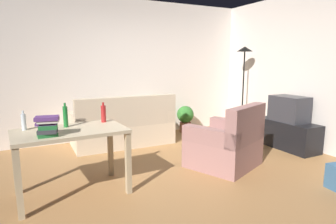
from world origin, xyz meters
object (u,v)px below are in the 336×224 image
potted_plant (185,117)px  armchair (227,145)px  bottle_green (65,116)px  book_stack (48,126)px  tv_stand (287,135)px  desk (71,139)px  bottle_red (103,113)px  couch (123,128)px  torchiere_lamp (244,66)px  bottle_clear (24,122)px  tv (289,109)px

potted_plant → armchair: armchair is taller
bottle_green → book_stack: (-0.22, -0.35, -0.02)m
tv_stand → desk: 3.69m
armchair → bottle_red: bottle_red is taller
couch → torchiere_lamp: torchiere_lamp is taller
desk → bottle_red: bearing=25.0°
torchiere_lamp → potted_plant: (-1.04, 0.59, -1.08)m
couch → armchair: size_ratio=1.53×
torchiere_lamp → bottle_red: torchiere_lamp is taller
armchair → bottle_clear: 2.66m
tv_stand → desk: (-3.66, -0.19, 0.41)m
desk → torchiere_lamp: bearing=17.1°
desk → armchair: size_ratio=1.07×
tv_stand → armchair: armchair is taller
desk → bottle_green: 0.28m
bottle_clear → bottle_red: bearing=2.3°
torchiere_lamp → bottle_green: (-3.68, -1.23, -0.53)m
couch → tv_stand: couch is taller
potted_plant → bottle_clear: 3.59m
tv_stand → bottle_green: 3.74m
armchair → tv_stand: bearing=166.0°
desk → bottle_clear: 0.54m
potted_plant → bottle_clear: bearing=-150.0°
tv_stand → book_stack: bearing=95.6°
potted_plant → armchair: size_ratio=0.49×
desk → potted_plant: (2.62, 1.98, -0.32)m
couch → torchiere_lamp: 2.77m
bottle_red → desk: bearing=-151.3°
bottle_clear → potted_plant: bearing=30.0°
bottle_green → armchair: bearing=-6.0°
tv_stand → couch: bearing=59.6°
bottle_clear → bottle_green: 0.44m
desk → bottle_clear: size_ratio=5.63×
potted_plant → bottle_red: size_ratio=2.29×
torchiere_lamp → armchair: torchiere_lamp is taller
torchiere_lamp → bottle_clear: size_ratio=8.20×
tv_stand → bottle_clear: (-4.12, 0.02, 0.62)m
tv → armchair: (-1.52, -0.26, -0.38)m
couch → desk: size_ratio=1.43×
tv_stand → book_stack: 3.97m
armchair → book_stack: bearing=-20.5°
armchair → book_stack: 2.44m
desk → potted_plant: bearing=33.4°
desk → bottle_green: size_ratio=4.38×
torchiere_lamp → bottle_red: size_ratio=7.26×
tv → potted_plant: tv is taller
bottle_green → book_stack: size_ratio=1.11×
couch → tv: size_ratio=2.96×
desk → book_stack: (-0.24, -0.20, 0.22)m
bottle_green → bottle_red: (0.46, 0.09, -0.02)m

